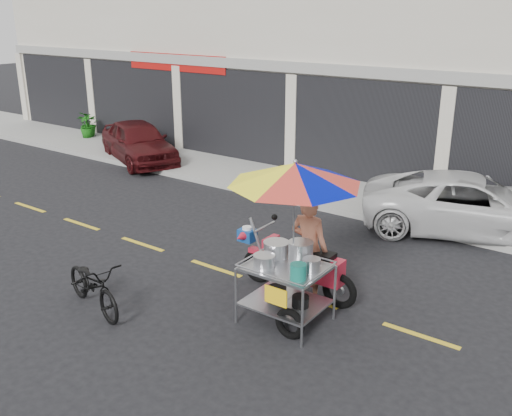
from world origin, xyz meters
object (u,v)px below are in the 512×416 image
Objects in this scene: maroon_sedan at (139,142)px; food_vendor_rig at (298,216)px; white_pickup at (472,205)px; near_bicycle at (93,285)px.

food_vendor_rig reaches higher than maroon_sedan.
near_bicycle is at bearing 131.49° from white_pickup.
maroon_sedan is at bearing 70.35° from white_pickup.
food_vendor_rig reaches higher than near_bicycle.
food_vendor_rig reaches higher than white_pickup.
food_vendor_rig is at bearing 147.00° from white_pickup.
white_pickup is 1.77× the size of food_vendor_rig.
maroon_sedan is 1.49× the size of food_vendor_rig.
near_bicycle is 0.65× the size of food_vendor_rig.
maroon_sedan is at bearing 150.17° from food_vendor_rig.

